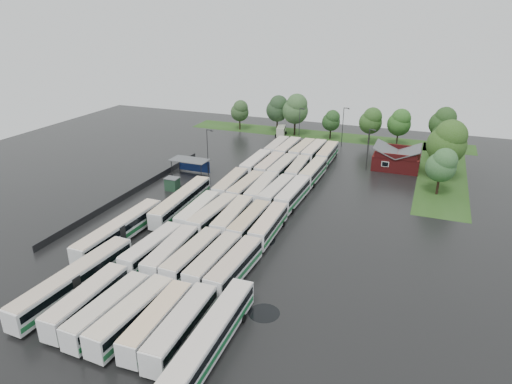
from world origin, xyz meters
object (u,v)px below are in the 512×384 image
(minibus, at_px, (281,130))
(brick_building, at_px, (396,160))
(artic_bus_west_a, at_px, (75,280))
(artic_bus_east, at_px, (210,339))

(minibus, bearing_deg, brick_building, -41.05)
(artic_bus_west_a, distance_m, minibus, 83.44)
(artic_bus_east, relative_size, minibus, 3.08)
(artic_bus_west_a, height_order, minibus, artic_bus_west_a)
(artic_bus_east, height_order, minibus, artic_bus_east)
(brick_building, bearing_deg, artic_bus_east, -99.87)
(brick_building, height_order, minibus, brick_building)
(brick_building, relative_size, artic_bus_east, 0.53)
(artic_bus_east, xyz_separation_m, minibus, (-21.46, 86.96, -0.53))
(artic_bus_east, bearing_deg, brick_building, 78.83)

